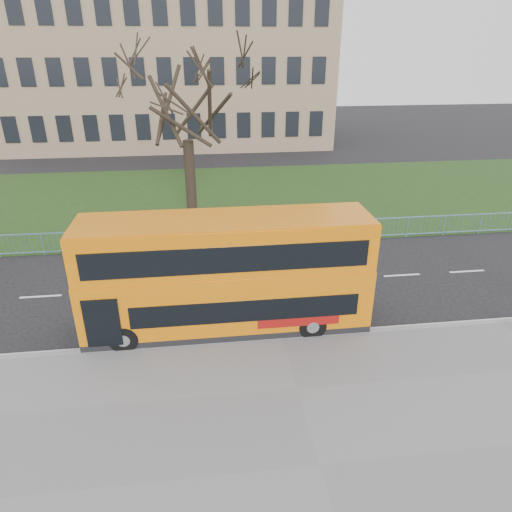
{
  "coord_description": "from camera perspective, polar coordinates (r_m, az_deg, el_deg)",
  "views": [
    {
      "loc": [
        -2.42,
        -14.14,
        9.12
      ],
      "look_at": [
        -0.56,
        1.0,
        1.99
      ],
      "focal_mm": 32.0,
      "sensor_mm": 36.0,
      "label": 1
    }
  ],
  "objects": [
    {
      "name": "kerb",
      "position": [
        15.7,
        3.21,
        -10.21
      ],
      "size": [
        80.0,
        0.2,
        0.14
      ],
      "primitive_type": "cube",
      "color": "gray",
      "rests_on": "ground"
    },
    {
      "name": "civic_building",
      "position": [
        49.26,
        -10.83,
        22.18
      ],
      "size": [
        30.0,
        15.0,
        14.0
      ],
      "primitive_type": "cube",
      "color": "#8E735A",
      "rests_on": "ground"
    },
    {
      "name": "grass_verge",
      "position": [
        29.96,
        -2.07,
        7.38
      ],
      "size": [
        80.0,
        15.4,
        0.08
      ],
      "primitive_type": "cube",
      "color": "#193413",
      "rests_on": "ground"
    },
    {
      "name": "bare_tree",
      "position": [
        24.43,
        -8.64,
        16.1
      ],
      "size": [
        7.49,
        7.49,
        10.71
      ],
      "primitive_type": null,
      "color": "black",
      "rests_on": "grass_verge"
    },
    {
      "name": "pavement",
      "position": [
        11.94,
        7.95,
        -24.63
      ],
      "size": [
        80.0,
        10.5,
        0.12
      ],
      "primitive_type": "cube",
      "color": "slate",
      "rests_on": "ground"
    },
    {
      "name": "ground",
      "position": [
        17.0,
        2.29,
        -7.42
      ],
      "size": [
        120.0,
        120.0,
        0.0
      ],
      "primitive_type": "plane",
      "color": "black",
      "rests_on": "ground"
    },
    {
      "name": "guard_railing",
      "position": [
        22.57,
        -0.34,
        2.73
      ],
      "size": [
        40.0,
        0.12,
        1.1
      ],
      "primitive_type": null,
      "color": "#6693B6",
      "rests_on": "ground"
    },
    {
      "name": "yellow_bus",
      "position": [
        15.32,
        -3.71,
        -2.05
      ],
      "size": [
        9.6,
        2.32,
        4.02
      ],
      "rotation": [
        0.0,
        0.0,
        -0.0
      ],
      "color": "orange",
      "rests_on": "ground"
    }
  ]
}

